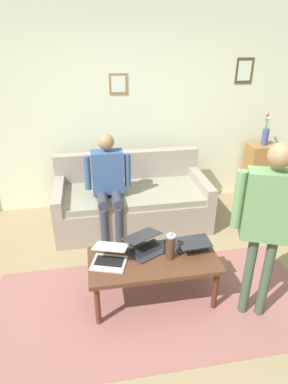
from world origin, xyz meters
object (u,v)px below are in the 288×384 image
at_px(laptop_left, 192,244).
at_px(laptop_center, 146,245).
at_px(couch, 132,202).
at_px(side_shelf, 259,172).
at_px(flower_vase, 265,133).
at_px(person_standing, 269,214).
at_px(coffee_table, 153,263).
at_px(person_seated, 108,181).
at_px(french_press, 170,246).
at_px(laptop_right, 110,257).

relative_size(laptop_left, laptop_center, 0.71).
xyz_separation_m(couch, side_shelf, (-1.99, -0.39, 0.12)).
distance_m(laptop_center, flower_vase, 2.68).
bearing_deg(person_standing, laptop_center, -28.07).
distance_m(coffee_table, side_shelf, 2.69).
bearing_deg(laptop_left, side_shelf, -133.00).
bearing_deg(person_seated, coffee_table, 104.35).
bearing_deg(laptop_center, coffee_table, 107.11).
bearing_deg(french_press, laptop_center, -39.22).
xyz_separation_m(laptop_right, flower_vase, (-2.38, -1.79, 0.51)).
height_order(laptop_left, laptop_center, laptop_center).
height_order(couch, laptop_center, couch).
distance_m(couch, coffee_table, 1.43).
distance_m(coffee_table, laptop_center, 0.18).
xyz_separation_m(couch, french_press, (-0.15, 1.44, 0.28)).
relative_size(french_press, person_seated, 0.21).
relative_size(couch, laptop_center, 4.31).
height_order(couch, person_seated, person_seated).
height_order(couch, french_press, couch).
bearing_deg(side_shelf, flower_vase, -7.25).
bearing_deg(laptop_center, couch, -91.90).
xyz_separation_m(coffee_table, laptop_center, (0.05, -0.15, 0.10)).
height_order(laptop_right, flower_vase, flower_vase).
height_order(coffee_table, french_press, french_press).
bearing_deg(person_seated, french_press, 110.71).
distance_m(couch, french_press, 1.47).
relative_size(laptop_right, person_seated, 0.31).
height_order(laptop_left, french_press, french_press).
height_order(laptop_center, side_shelf, side_shelf).
distance_m(laptop_left, side_shelf, 2.35).
bearing_deg(person_seated, laptop_center, 103.96).
bearing_deg(side_shelf, laptop_center, 39.34).
distance_m(french_press, person_standing, 0.88).
relative_size(laptop_center, laptop_right, 1.14).
distance_m(laptop_left, flower_vase, 2.40).
distance_m(french_press, side_shelf, 2.60).
height_order(laptop_left, laptop_right, laptop_right).
bearing_deg(side_shelf, laptop_right, 36.85).
xyz_separation_m(laptop_right, person_standing, (-1.24, 0.36, 0.52)).
xyz_separation_m(couch, person_standing, (-0.85, 1.75, 0.73)).
relative_size(laptop_center, flower_vase, 0.97).
distance_m(side_shelf, flower_vase, 0.59).
xyz_separation_m(laptop_right, person_seated, (-0.09, -1.17, 0.22)).
relative_size(couch, person_standing, 1.21).
height_order(coffee_table, laptop_right, laptop_right).
xyz_separation_m(laptop_left, laptop_right, (0.78, 0.07, 0.00)).
bearing_deg(flower_vase, laptop_center, 39.39).
bearing_deg(flower_vase, side_shelf, 172.75).
height_order(french_press, person_seated, person_seated).
bearing_deg(coffee_table, person_standing, 158.81).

